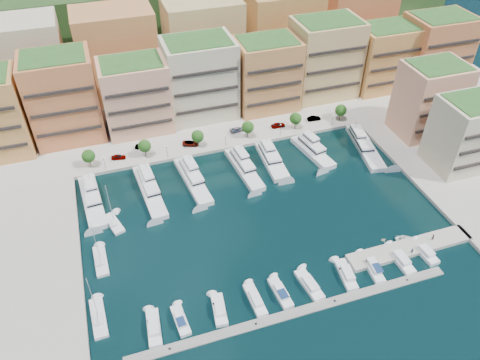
# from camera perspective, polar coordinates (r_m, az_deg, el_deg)

# --- Properties ---
(ground) EXTENTS (400.00, 400.00, 0.00)m
(ground) POSITION_cam_1_polar(r_m,az_deg,el_deg) (121.45, 2.51, -4.35)
(ground) COLOR black
(ground) RESTS_ON ground
(north_quay) EXTENTS (220.00, 64.00, 2.00)m
(north_quay) POSITION_cam_1_polar(r_m,az_deg,el_deg) (169.30, -4.83, 9.66)
(north_quay) COLOR #9E998E
(north_quay) RESTS_ON ground
(east_quay) EXTENTS (34.00, 76.00, 2.00)m
(east_quay) POSITION_cam_1_polar(r_m,az_deg,el_deg) (146.15, 27.16, -0.67)
(east_quay) COLOR #9E998E
(east_quay) RESTS_ON ground
(west_quay) EXTENTS (34.00, 76.00, 2.00)m
(west_quay) POSITION_cam_1_polar(r_m,az_deg,el_deg) (115.58, -27.01, -13.22)
(west_quay) COLOR #9E998E
(west_quay) RESTS_ON ground
(hillside) EXTENTS (240.00, 40.00, 58.00)m
(hillside) POSITION_cam_1_polar(r_m,az_deg,el_deg) (211.45, -8.20, 15.79)
(hillside) COLOR #1F3816
(hillside) RESTS_ON ground
(south_pontoon) EXTENTS (72.00, 2.20, 0.35)m
(south_pontoon) POSITION_cam_1_polar(r_m,az_deg,el_deg) (102.93, 6.85, -15.79)
(south_pontoon) COLOR gray
(south_pontoon) RESTS_ON ground
(finger_pier) EXTENTS (32.00, 5.00, 2.00)m
(finger_pier) POSITION_cam_1_polar(r_m,az_deg,el_deg) (120.41, 19.94, -7.92)
(finger_pier) COLOR #9E998E
(finger_pier) RESTS_ON ground
(apartment_1) EXTENTS (20.00, 16.50, 26.80)m
(apartment_1) POSITION_cam_1_polar(r_m,az_deg,el_deg) (150.94, -20.74, 9.37)
(apartment_1) COLOR #C16940
(apartment_1) RESTS_ON north_quay
(apartment_2) EXTENTS (20.00, 15.50, 22.80)m
(apartment_2) POSITION_cam_1_polar(r_m,az_deg,el_deg) (149.95, -12.57, 9.99)
(apartment_2) COLOR tan
(apartment_2) RESTS_ON north_quay
(apartment_3) EXTENTS (22.00, 16.50, 25.80)m
(apartment_3) POSITION_cam_1_polar(r_m,az_deg,el_deg) (153.72, -4.90, 12.23)
(apartment_3) COLOR beige
(apartment_3) RESTS_ON north_quay
(apartment_4) EXTENTS (20.00, 15.50, 23.80)m
(apartment_4) POSITION_cam_1_polar(r_m,az_deg,el_deg) (158.30, 3.23, 12.76)
(apartment_4) COLOR #B47943
(apartment_4) RESTS_ON north_quay
(apartment_5) EXTENTS (22.00, 16.50, 26.80)m
(apartment_5) POSITION_cam_1_polar(r_m,az_deg,el_deg) (167.81, 10.27, 14.40)
(apartment_5) COLOR tan
(apartment_5) RESTS_ON north_quay
(apartment_6) EXTENTS (20.00, 15.50, 22.80)m
(apartment_6) POSITION_cam_1_polar(r_m,az_deg,el_deg) (177.95, 17.01, 14.10)
(apartment_6) COLOR #C78448
(apartment_6) RESTS_ON north_quay
(apartment_7) EXTENTS (22.00, 16.50, 24.80)m
(apartment_7) POSITION_cam_1_polar(r_m,az_deg,el_deg) (187.76, 22.69, 14.46)
(apartment_7) COLOR #C16940
(apartment_7) RESTS_ON north_quay
(apartment_east_a) EXTENTS (18.00, 14.50, 22.80)m
(apartment_east_a) POSITION_cam_1_polar(r_m,az_deg,el_deg) (155.93, 22.12, 9.13)
(apartment_east_a) COLOR tan
(apartment_east_a) RESTS_ON east_quay
(apartment_east_b) EXTENTS (18.00, 14.50, 20.80)m
(apartment_east_b) POSITION_cam_1_polar(r_m,az_deg,el_deg) (145.40, 26.05, 5.15)
(apartment_east_b) COLOR beige
(apartment_east_b) RESTS_ON east_quay
(backblock_0) EXTENTS (26.00, 18.00, 30.00)m
(backblock_0) POSITION_cam_1_polar(r_m,az_deg,el_deg) (171.10, -24.79, 12.50)
(backblock_0) COLOR beige
(backblock_0) RESTS_ON north_quay
(backblock_1) EXTENTS (26.00, 18.00, 30.00)m
(backblock_1) POSITION_cam_1_polar(r_m,az_deg,el_deg) (169.74, -14.66, 14.68)
(backblock_1) COLOR #B47943
(backblock_1) RESTS_ON north_quay
(backblock_2) EXTENTS (26.00, 18.00, 30.00)m
(backblock_2) POSITION_cam_1_polar(r_m,az_deg,el_deg) (173.63, -4.49, 16.39)
(backblock_2) COLOR tan
(backblock_2) RESTS_ON north_quay
(backblock_3) EXTENTS (26.00, 18.00, 30.00)m
(backblock_3) POSITION_cam_1_polar(r_m,az_deg,el_deg) (182.43, 5.10, 17.54)
(backblock_3) COLOR #C78448
(backblock_3) RESTS_ON north_quay
(backblock_4) EXTENTS (26.00, 18.00, 30.00)m
(backblock_4) POSITION_cam_1_polar(r_m,az_deg,el_deg) (195.49, 13.69, 18.17)
(backblock_4) COLOR #C16940
(backblock_4) RESTS_ON north_quay
(tree_0) EXTENTS (3.80, 3.80, 5.65)m
(tree_0) POSITION_cam_1_polar(r_m,az_deg,el_deg) (139.83, -18.00, 2.78)
(tree_0) COLOR #473323
(tree_0) RESTS_ON north_quay
(tree_1) EXTENTS (3.80, 3.80, 5.65)m
(tree_1) POSITION_cam_1_polar(r_m,az_deg,el_deg) (139.86, -11.56, 4.09)
(tree_1) COLOR #473323
(tree_1) RESTS_ON north_quay
(tree_2) EXTENTS (3.80, 3.80, 5.65)m
(tree_2) POSITION_cam_1_polar(r_m,az_deg,el_deg) (141.71, -5.19, 5.33)
(tree_2) COLOR #473323
(tree_2) RESTS_ON north_quay
(tree_3) EXTENTS (3.80, 3.80, 5.65)m
(tree_3) POSITION_cam_1_polar(r_m,az_deg,el_deg) (145.31, 0.97, 6.46)
(tree_3) COLOR #473323
(tree_3) RESTS_ON north_quay
(tree_4) EXTENTS (3.80, 3.80, 5.65)m
(tree_4) POSITION_cam_1_polar(r_m,az_deg,el_deg) (150.53, 6.79, 7.46)
(tree_4) COLOR #473323
(tree_4) RESTS_ON north_quay
(tree_5) EXTENTS (3.80, 3.80, 5.65)m
(tree_5) POSITION_cam_1_polar(r_m,az_deg,el_deg) (157.21, 12.19, 8.32)
(tree_5) COLOR #473323
(tree_5) RESTS_ON north_quay
(lamppost_0) EXTENTS (0.30, 0.30, 4.20)m
(lamppost_0) POSITION_cam_1_polar(r_m,az_deg,el_deg) (138.32, -16.23, 2.27)
(lamppost_0) COLOR black
(lamppost_0) RESTS_ON north_quay
(lamppost_1) EXTENTS (0.30, 0.30, 4.20)m
(lamppost_1) POSITION_cam_1_polar(r_m,az_deg,el_deg) (139.00, -8.93, 3.74)
(lamppost_1) COLOR black
(lamppost_1) RESTS_ON north_quay
(lamppost_2) EXTENTS (0.30, 0.30, 4.20)m
(lamppost_2) POSITION_cam_1_polar(r_m,az_deg,el_deg) (141.98, -1.80, 5.12)
(lamppost_2) COLOR black
(lamppost_2) RESTS_ON north_quay
(lamppost_3) EXTENTS (0.30, 0.30, 4.20)m
(lamppost_3) POSITION_cam_1_polar(r_m,az_deg,el_deg) (147.12, 4.97, 6.34)
(lamppost_3) COLOR black
(lamppost_3) RESTS_ON north_quay
(lamppost_4) EXTENTS (0.30, 0.30, 4.20)m
(lamppost_4) POSITION_cam_1_polar(r_m,az_deg,el_deg) (154.20, 11.22, 7.39)
(lamppost_4) COLOR black
(lamppost_4) RESTS_ON north_quay
(yacht_0) EXTENTS (6.13, 21.76, 7.30)m
(yacht_0) POSITION_cam_1_polar(r_m,az_deg,el_deg) (130.61, -17.62, -2.11)
(yacht_0) COLOR white
(yacht_0) RESTS_ON ground
(yacht_1) EXTENTS (6.21, 23.29, 7.30)m
(yacht_1) POSITION_cam_1_polar(r_m,az_deg,el_deg) (129.98, -11.02, -1.03)
(yacht_1) COLOR white
(yacht_1) RESTS_ON ground
(yacht_2) EXTENTS (6.53, 21.91, 7.30)m
(yacht_2) POSITION_cam_1_polar(r_m,az_deg,el_deg) (131.64, -5.86, 0.28)
(yacht_2) COLOR white
(yacht_2) RESTS_ON ground
(yacht_3) EXTENTS (5.96, 20.76, 7.30)m
(yacht_3) POSITION_cam_1_polar(r_m,az_deg,el_deg) (135.07, 0.40, 1.70)
(yacht_3) COLOR white
(yacht_3) RESTS_ON ground
(yacht_4) EXTENTS (5.71, 18.60, 7.30)m
(yacht_4) POSITION_cam_1_polar(r_m,az_deg,el_deg) (138.35, 3.83, 2.59)
(yacht_4) COLOR white
(yacht_4) RESTS_ON ground
(yacht_5) EXTENTS (7.56, 18.21, 7.30)m
(yacht_5) POSITION_cam_1_polar(r_m,az_deg,el_deg) (143.25, 8.75, 3.69)
(yacht_5) COLOR white
(yacht_5) RESTS_ON ground
(yacht_6) EXTENTS (8.72, 23.64, 7.30)m
(yacht_6) POSITION_cam_1_polar(r_m,az_deg,el_deg) (148.75, 14.86, 4.22)
(yacht_6) COLOR white
(yacht_6) RESTS_ON ground
(cruiser_0) EXTENTS (3.28, 8.87, 2.55)m
(cruiser_0) POSITION_cam_1_polar(r_m,az_deg,el_deg) (101.14, -10.45, -17.32)
(cruiser_0) COLOR white
(cruiser_0) RESTS_ON ground
(cruiser_1) EXTENTS (2.97, 7.72, 2.66)m
(cruiser_1) POSITION_cam_1_polar(r_m,az_deg,el_deg) (101.28, -7.24, -16.63)
(cruiser_1) COLOR white
(cruiser_1) RESTS_ON ground
(cruiser_2) EXTENTS (3.49, 8.13, 2.55)m
(cruiser_2) POSITION_cam_1_polar(r_m,az_deg,el_deg) (102.11, -2.53, -15.53)
(cruiser_2) COLOR white
(cruiser_2) RESTS_ON ground
(cruiser_3) EXTENTS (2.81, 8.83, 2.55)m
(cruiser_3) POSITION_cam_1_polar(r_m,az_deg,el_deg) (103.51, 1.88, -14.41)
(cruiser_3) COLOR white
(cruiser_3) RESTS_ON ground
(cruiser_4) EXTENTS (3.05, 8.58, 2.66)m
(cruiser_4) POSITION_cam_1_polar(r_m,az_deg,el_deg) (104.89, 4.98, -13.55)
(cruiser_4) COLOR white
(cruiser_4) RESTS_ON ground
(cruiser_5) EXTENTS (3.79, 9.21, 2.55)m
(cruiser_5) POSITION_cam_1_polar(r_m,az_deg,el_deg) (106.95, 8.47, -12.54)
(cruiser_5) COLOR white
(cruiser_5) RESTS_ON ground
(cruiser_6) EXTENTS (3.69, 9.00, 2.55)m
(cruiser_6) POSITION_cam_1_polar(r_m,az_deg,el_deg) (110.23, 12.82, -11.20)
(cruiser_6) COLOR white
(cruiser_6) RESTS_ON ground
(cruiser_7) EXTENTS (3.23, 9.29, 2.66)m
(cruiser_7) POSITION_cam_1_polar(r_m,az_deg,el_deg) (113.04, 15.84, -10.23)
(cruiser_7) COLOR white
(cruiser_7) RESTS_ON ground
(cruiser_8) EXTENTS (2.97, 9.13, 2.55)m
(cruiser_8) POSITION_cam_1_polar(r_m,az_deg,el_deg) (116.54, 18.94, -9.19)
(cruiser_8) COLOR white
(cruiser_8) RESTS_ON ground
(cruiser_9) EXTENTS (3.21, 7.73, 2.55)m
(cruiser_9) POSITION_cam_1_polar(r_m,az_deg,el_deg) (120.07, 21.63, -8.26)
(cruiser_9) COLOR white
(cruiser_9) RESTS_ON ground
(sailboat_2) EXTENTS (4.95, 8.43, 13.20)m
(sailboat_2) POSITION_cam_1_polar(r_m,az_deg,el_deg) (122.91, -15.12, -5.20)
(sailboat_2) COLOR white
(sailboat_2) RESTS_ON ground
(sailboat_0) EXTENTS (3.22, 10.06, 13.20)m
(sailboat_0) POSITION_cam_1_polar(r_m,az_deg,el_deg) (105.30, -16.84, -15.85)
(sailboat_0) COLOR white
(sailboat_0) RESTS_ON ground
(sailboat_1) EXTENTS (3.08, 9.45, 13.20)m
(sailboat_1) POSITION_cam_1_polar(r_m,az_deg,el_deg) (115.04, -16.58, -9.49)
(sailboat_1) COLOR white
(sailboat_1) RESTS_ON ground
(tender_2) EXTENTS (4.44, 3.44, 0.85)m
(tender_2) POSITION_cam_1_polar(r_m,az_deg,el_deg) (121.84, 19.30, -6.74)
(tender_2) COLOR white
(tender_2) RESTS_ON ground
(tender_1) EXTENTS (1.49, 1.29, 0.77)m
(tender_1) POSITION_cam_1_polar(r_m,az_deg,el_deg) (120.05, 17.07, -6.98)
(tender_1) COLOR beige
(tender_1) RESTS_ON ground
(car_0) EXTENTS (4.45, 2.44, 1.43)m
(car_0) POSITION_cam_1_polar(r_m,az_deg,el_deg) (142.36, -14.60, 2.74)
(car_0) COLOR gray
(car_0) RESTS_ON north_quay
(car_1) EXTENTS (4.71, 3.05, 1.47)m
(car_1) POSITION_cam_1_polar(r_m,az_deg,el_deg) (144.98, -11.80, 4.00)
(car_1) COLOR gray
(car_1) RESTS_ON north_quay
(car_2) EXTENTS (5.48, 3.95, 1.39)m
(car_2) POSITION_cam_1_polar(r_m,az_deg,el_deg) (144.24, -6.05, 4.48)
(car_2) COLOR gray
(car_2) RESTS_ON north_quay
(car_3) EXTENTS (4.96, 2.28, 1.40)m
(car_3) POSITION_cam_1_polar(r_m,az_deg,el_deg) (149.67, -0.33, 6.17)
(car_3) COLOR gray
(car_3) RESTS_ON north_quay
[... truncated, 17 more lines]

